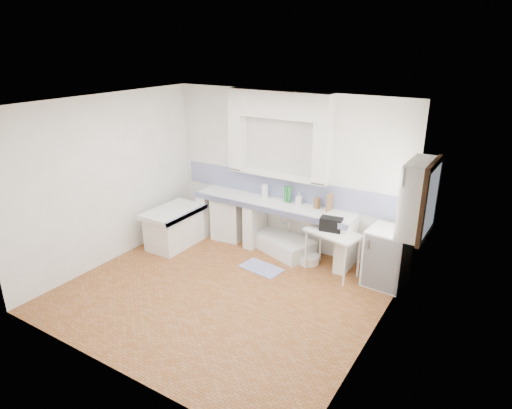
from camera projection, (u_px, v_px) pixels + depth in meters
The scene contains 36 objects.
floor at pixel (221, 292), 6.67m from camera, with size 4.50×4.50×0.00m, color #975D33.
ceiling at pixel (215, 104), 5.69m from camera, with size 4.50×4.50×0.00m, color white.
wall_back at pixel (286, 172), 7.77m from camera, with size 4.50×4.50×0.00m, color white.
wall_front at pixel (104, 263), 4.58m from camera, with size 4.50×4.50×0.00m, color white.
wall_left at pixel (108, 180), 7.29m from camera, with size 4.50×4.50×0.00m, color white.
wall_right at pixel (377, 242), 5.07m from camera, with size 4.50×4.50×0.00m, color white.
alcove_mass at pixel (279, 104), 7.31m from camera, with size 1.90×0.25×0.45m, color white.
window_frame at pixel (419, 198), 5.87m from camera, with size 0.35×0.86×1.06m, color #372211.
lace_valance at pixel (411, 169), 5.81m from camera, with size 0.01×0.84×0.24m, color white.
counter_slab at pixel (272, 204), 7.77m from camera, with size 3.00×0.60×0.08m, color white.
counter_lip at pixel (264, 209), 7.55m from camera, with size 3.00×0.04×0.10m, color navy.
counter_pier_left at pixel (210, 213), 8.62m from camera, with size 0.20×0.55×0.82m, color white.
counter_pier_mid at pixel (255, 224), 8.10m from camera, with size 0.20×0.55×0.82m, color white.
counter_pier_right at pixel (346, 246), 7.24m from camera, with size 0.20×0.55×0.82m, color white.
peninsula_top at pixel (173, 212), 7.99m from camera, with size 0.70×1.10×0.08m, color white.
peninsula_base at pixel (175, 229), 8.11m from camera, with size 0.60×1.00×0.62m, color white.
peninsula_lip at pixel (187, 215), 7.83m from camera, with size 0.04×1.10×0.10m, color navy.
backsplash at pixel (285, 188), 7.86m from camera, with size 4.27×0.03×0.40m, color navy.
stove at pixel (230, 218), 8.41m from camera, with size 0.56×0.54×0.79m, color white.
sink at pixel (283, 245), 7.91m from camera, with size 1.11×0.60×0.27m, color white.
side_table at pixel (332, 252), 7.12m from camera, with size 0.87×0.48×0.04m, color white.
fridge at pixel (387, 257), 6.76m from camera, with size 0.59×0.59×0.91m, color white.
bucket_red at pixel (270, 242), 7.99m from camera, with size 0.31×0.31×0.29m, color red.
bucket_orange at pixel (285, 248), 7.78m from camera, with size 0.29×0.29×0.27m, color red.
bucket_blue at pixel (297, 248), 7.77m from camera, with size 0.30×0.30×0.28m, color #357ABF.
basin_white at pixel (309, 259), 7.53m from camera, with size 0.37×0.37×0.14m, color white.
water_bottle_a at pixel (278, 239), 8.12m from camera, with size 0.07×0.07×0.27m, color silver.
water_bottle_b at pixel (294, 243), 7.96m from camera, with size 0.07×0.07×0.27m, color silver.
black_bag at pixel (331, 224), 7.01m from camera, with size 0.35×0.20×0.22m, color black.
green_bottle_a at pixel (286, 194), 7.73m from camera, with size 0.06×0.06×0.29m, color #216B30.
green_bottle_b at pixel (289, 194), 7.70m from camera, with size 0.07×0.07×0.30m, color #216B30.
knife_block at pixel (317, 203), 7.46m from camera, with size 0.09×0.07×0.18m, color brown.
cutting_board at pixel (330, 202), 7.32m from camera, with size 0.02×0.22×0.30m, color brown.
paper_towel at pixel (265, 191), 7.95m from camera, with size 0.12×0.12×0.24m, color white.
soap_bottle at pixel (299, 199), 7.62m from camera, with size 0.10×0.10×0.22m, color white.
rug at pixel (262, 268), 7.37m from camera, with size 0.70×0.40×0.01m, color #313893.
Camera 1 is at (3.49, -4.64, 3.57)m, focal length 30.98 mm.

